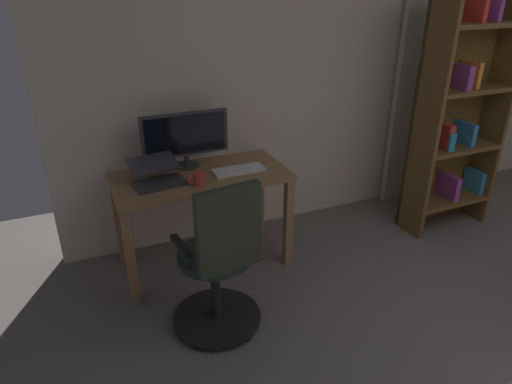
{
  "coord_description": "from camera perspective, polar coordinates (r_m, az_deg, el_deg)",
  "views": [
    {
      "loc": [
        2.53,
        0.3,
        1.98
      ],
      "look_at": [
        1.56,
        -1.94,
        0.83
      ],
      "focal_mm": 31.51,
      "sensor_mm": 36.0,
      "label": 1
    }
  ],
  "objects": [
    {
      "name": "mug_coffee",
      "position": [
        3.02,
        -7.31,
        1.67
      ],
      "size": [
        0.12,
        0.08,
        0.09
      ],
      "color": "#CC3D33",
      "rests_on": "desk"
    },
    {
      "name": "computer_keyboard",
      "position": [
        3.22,
        -2.24,
        2.8
      ],
      "size": [
        0.37,
        0.14,
        0.02
      ],
      "primitive_type": "cube",
      "color": "white",
      "rests_on": "desk"
    },
    {
      "name": "computer_monitor",
      "position": [
        3.28,
        -8.97,
        7.02
      ],
      "size": [
        0.64,
        0.18,
        0.4
      ],
      "color": "#333338",
      "rests_on": "desk"
    },
    {
      "name": "bookshelf",
      "position": [
        4.07,
        24.03,
        8.67
      ],
      "size": [
        0.77,
        0.3,
        1.94
      ],
      "color": "brown",
      "rests_on": "ground"
    },
    {
      "name": "back_room_partition",
      "position": [
        4.2,
        14.48,
        16.54
      ],
      "size": [
        5.46,
        0.1,
        2.79
      ],
      "primitive_type": "cube",
      "color": "beige",
      "rests_on": "ground"
    },
    {
      "name": "desk",
      "position": [
        3.25,
        -6.95,
        0.43
      ],
      "size": [
        1.23,
        0.61,
        0.74
      ],
      "color": "#956840",
      "rests_on": "ground"
    },
    {
      "name": "curtain_right_panel",
      "position": [
        4.42,
        20.08,
        14.72
      ],
      "size": [
        0.47,
        0.06,
        2.56
      ],
      "primitive_type": "cube",
      "color": "#BCB8A4",
      "rests_on": "ground"
    },
    {
      "name": "curtain_left_panel",
      "position": [
        5.06,
        27.68,
        14.59
      ],
      "size": [
        0.37,
        0.06,
        2.56
      ],
      "primitive_type": "cube",
      "color": "#BCB8A4",
      "rests_on": "ground"
    },
    {
      "name": "laptop",
      "position": [
        3.1,
        -12.43,
        2.0
      ],
      "size": [
        0.36,
        0.34,
        0.15
      ],
      "rotation": [
        0.0,
        0.0,
        0.13
      ],
      "color": "#333338",
      "rests_on": "desk"
    },
    {
      "name": "office_chair",
      "position": [
        2.67,
        -4.67,
        -9.33
      ],
      "size": [
        0.56,
        0.56,
        1.03
      ],
      "rotation": [
        0.0,
        0.0,
        3.27
      ],
      "color": "black",
      "rests_on": "ground"
    }
  ]
}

